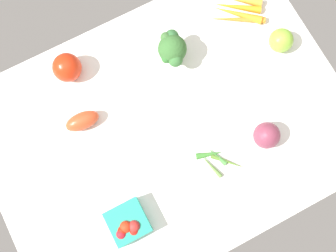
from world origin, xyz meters
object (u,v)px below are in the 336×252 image
object	(u,v)px
red_onion_center	(267,135)
broccoli_head	(172,49)
roma_tomato	(82,121)
carrot_bunch	(237,9)
okra_pile	(216,159)
heirloom_tomato_green	(281,40)
berry_basket	(128,224)
bell_pepper_red	(67,67)

from	to	relation	value
red_onion_center	broccoli_head	bearing A→B (deg)	-70.76
roma_tomato	red_onion_center	bearing A→B (deg)	-28.53
carrot_bunch	okra_pile	world-z (taller)	carrot_bunch
red_onion_center	carrot_bunch	bearing A→B (deg)	-108.71
broccoli_head	okra_pile	xyz separation A→B (cm)	(3.37, 32.93, -5.92)
heirloom_tomato_green	broccoli_head	world-z (taller)	broccoli_head
heirloom_tomato_green	roma_tomato	world-z (taller)	heirloom_tomato_green
heirloom_tomato_green	carrot_bunch	xyz separation A→B (cm)	(5.39, -15.80, -2.36)
berry_basket	bell_pepper_red	xyz separation A→B (cm)	(-4.03, -47.38, 1.27)
bell_pepper_red	carrot_bunch	distance (cm)	54.30
roma_tomato	carrot_bunch	distance (cm)	57.83
roma_tomato	bell_pepper_red	bearing A→B (deg)	83.59
berry_basket	broccoli_head	world-z (taller)	broccoli_head
berry_basket	red_onion_center	world-z (taller)	red_onion_center
carrot_bunch	roma_tomato	bearing A→B (deg)	10.38
berry_basket	broccoli_head	size ratio (longest dim) A/B	0.92
roma_tomato	carrot_bunch	world-z (taller)	roma_tomato
broccoli_head	okra_pile	distance (cm)	33.63
heirloom_tomato_green	broccoli_head	bearing A→B (deg)	-20.65
red_onion_center	heirloom_tomato_green	xyz separation A→B (cm)	(-18.41, -22.63, -0.16)
berry_basket	okra_pile	size ratio (longest dim) A/B	0.89
berry_basket	bell_pepper_red	size ratio (longest dim) A/B	1.19
broccoli_head	red_onion_center	bearing A→B (deg)	109.24
okra_pile	roma_tomato	bearing A→B (deg)	-43.23
red_onion_center	broccoli_head	xyz separation A→B (cm)	(11.88, -34.04, 2.93)
roma_tomato	okra_pile	bearing A→B (deg)	-39.20
red_onion_center	bell_pepper_red	bearing A→B (deg)	-47.01
heirloom_tomato_green	carrot_bunch	world-z (taller)	heirloom_tomato_green
roma_tomato	berry_basket	bearing A→B (deg)	-87.97
berry_basket	roma_tomato	xyz separation A→B (cm)	(-1.10, -31.49, -0.46)
red_onion_center	heirloom_tomato_green	world-z (taller)	red_onion_center
berry_basket	carrot_bunch	bearing A→B (deg)	-144.14
carrot_bunch	bell_pepper_red	bearing A→B (deg)	-5.80
roma_tomato	okra_pile	size ratio (longest dim) A/B	0.87
bell_pepper_red	broccoli_head	xyz separation A→B (cm)	(-29.04, 9.86, 2.46)
heirloom_tomato_green	okra_pile	size ratio (longest dim) A/B	0.63
red_onion_center	roma_tomato	size ratio (longest dim) A/B	0.76
bell_pepper_red	broccoli_head	distance (cm)	30.77
roma_tomato	carrot_bunch	xyz separation A→B (cm)	(-56.87, -10.42, -1.26)
broccoli_head	okra_pile	size ratio (longest dim) A/B	0.97
heirloom_tomato_green	okra_pile	distance (cm)	40.05
berry_basket	okra_pile	bearing A→B (deg)	-171.20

